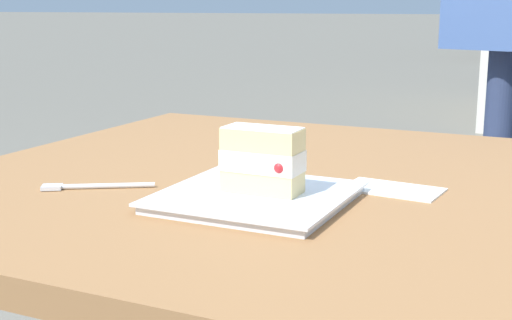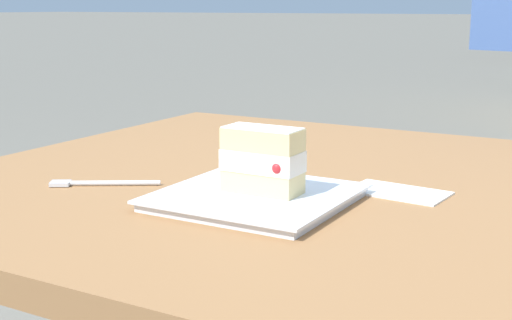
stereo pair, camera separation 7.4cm
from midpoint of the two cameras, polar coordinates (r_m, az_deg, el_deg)
name	(u,v)px [view 1 (the left image)]	position (r m, az deg, el deg)	size (l,w,h in m)	color
patio_table	(328,235)	(1.15, 3.99, -6.05)	(1.24, 1.04, 0.69)	olive
dessert_plate	(256,197)	(1.00, -2.12, -3.04)	(0.25, 0.25, 0.02)	white
cake_slice	(263,160)	(0.99, -1.59, -0.01)	(0.11, 0.06, 0.09)	#EAD18C
dessert_fork	(90,186)	(1.12, -15.04, -2.06)	(0.15, 0.10, 0.01)	silver
paper_napkin	(393,189)	(1.09, 9.02, -2.36)	(0.15, 0.10, 0.00)	white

